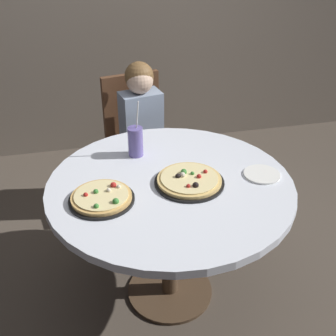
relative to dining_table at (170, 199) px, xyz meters
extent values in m
plane|color=#4C4238|center=(0.00, 0.00, -0.65)|extent=(8.00, 8.00, 0.00)
cylinder|color=silver|center=(0.00, 0.00, 0.08)|extent=(1.20, 1.20, 0.04)
cylinder|color=#4C3826|center=(0.00, 0.00, -0.29)|extent=(0.09, 0.09, 0.69)
cylinder|color=#4C3826|center=(0.00, 0.00, -0.64)|extent=(0.48, 0.48, 0.02)
cube|color=brown|center=(0.00, 0.86, -0.22)|extent=(0.47, 0.47, 0.04)
cube|color=brown|center=(-0.04, 1.04, 0.04)|extent=(0.40, 0.12, 0.52)
cylinder|color=brown|center=(-0.13, 0.66, -0.45)|extent=(0.04, 0.04, 0.41)
cylinder|color=brown|center=(0.20, 0.73, -0.45)|extent=(0.04, 0.04, 0.41)
cylinder|color=brown|center=(-0.20, 1.00, -0.45)|extent=(0.04, 0.04, 0.41)
cylinder|color=brown|center=(0.13, 1.06, -0.45)|extent=(0.04, 0.04, 0.41)
cube|color=#3F4766|center=(0.03, 0.71, -0.43)|extent=(0.30, 0.36, 0.45)
cube|color=#8C9EB7|center=(0.00, 0.84, 0.02)|extent=(0.29, 0.21, 0.44)
sphere|color=beige|center=(0.00, 0.84, 0.32)|extent=(0.17, 0.17, 0.17)
sphere|color=brown|center=(0.00, 0.86, 0.34)|extent=(0.18, 0.18, 0.18)
cylinder|color=black|center=(0.09, -0.03, 0.11)|extent=(0.34, 0.34, 0.01)
cylinder|color=#D8B266|center=(0.09, -0.03, 0.12)|extent=(0.31, 0.31, 0.02)
cylinder|color=beige|center=(0.09, -0.03, 0.13)|extent=(0.28, 0.28, 0.01)
sphere|color=black|center=(0.03, -0.02, 0.14)|extent=(0.03, 0.03, 0.03)
sphere|color=#B2231E|center=(0.06, -0.11, 0.14)|extent=(0.02, 0.02, 0.02)
sphere|color=#B2231E|center=(0.17, -0.01, 0.14)|extent=(0.02, 0.02, 0.02)
sphere|color=beige|center=(0.06, -0.01, 0.14)|extent=(0.03, 0.03, 0.03)
sphere|color=#387F33|center=(0.11, -0.01, 0.14)|extent=(0.02, 0.02, 0.02)
sphere|color=#B2231E|center=(0.13, -0.04, 0.14)|extent=(0.02, 0.02, 0.02)
sphere|color=#387F33|center=(0.07, 0.01, 0.14)|extent=(0.03, 0.03, 0.03)
sphere|color=black|center=(0.09, -0.11, 0.14)|extent=(0.03, 0.03, 0.03)
cylinder|color=black|center=(-0.34, -0.08, 0.11)|extent=(0.30, 0.30, 0.01)
cylinder|color=tan|center=(-0.34, -0.08, 0.12)|extent=(0.28, 0.28, 0.02)
cylinder|color=beige|center=(-0.34, -0.08, 0.13)|extent=(0.25, 0.25, 0.01)
sphere|color=beige|center=(-0.30, -0.06, 0.14)|extent=(0.02, 0.02, 0.02)
sphere|color=beige|center=(-0.25, -0.04, 0.14)|extent=(0.02, 0.02, 0.02)
sphere|color=#B2231E|center=(-0.41, -0.07, 0.14)|extent=(0.02, 0.02, 0.02)
sphere|color=#387F33|center=(-0.36, -0.06, 0.14)|extent=(0.02, 0.02, 0.02)
sphere|color=#387F33|center=(-0.28, -0.16, 0.14)|extent=(0.03, 0.03, 0.03)
sphere|color=#B2231E|center=(-0.28, -0.03, 0.14)|extent=(0.03, 0.03, 0.03)
sphere|color=#387F33|center=(-0.37, -0.17, 0.14)|extent=(0.02, 0.02, 0.02)
cylinder|color=#6659A5|center=(-0.12, 0.30, 0.18)|extent=(0.08, 0.08, 0.16)
cylinder|color=white|center=(-0.11, 0.30, 0.30)|extent=(0.03, 0.02, 0.22)
cylinder|color=white|center=(0.46, -0.04, 0.10)|extent=(0.18, 0.18, 0.01)
camera|label=1|loc=(-0.39, -1.67, 1.22)|focal=45.23mm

